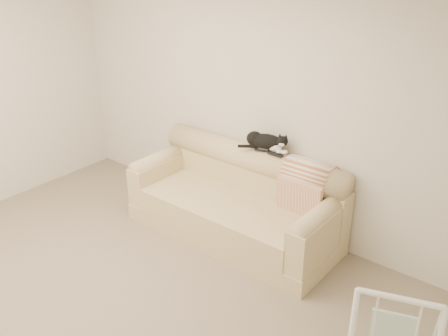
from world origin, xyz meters
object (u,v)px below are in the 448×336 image
Objects in this scene: sofa at (237,202)px; tuxedo_cat at (266,141)px; remote_a at (264,150)px; remote_b at (275,154)px.

sofa is 0.71m from tuxedo_cat.
remote_a is 0.15m from remote_b.
remote_a reaches higher than sofa.
remote_b is at bearing -5.95° from remote_a.
sofa is at bearing -124.77° from tuxedo_cat.
remote_a is at bearing -115.11° from tuxedo_cat.
sofa is 0.67m from remote_b.
tuxedo_cat is at bearing 55.23° from sofa.
remote_a is at bearing 174.05° from remote_b.
tuxedo_cat reaches higher than remote_a.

